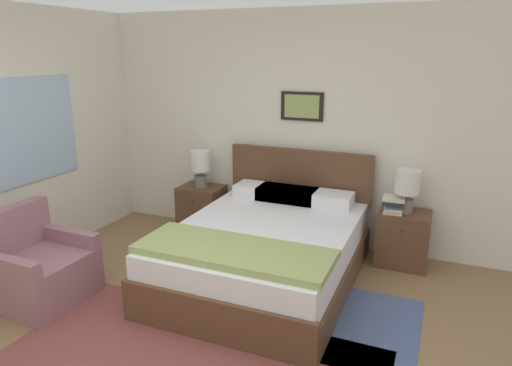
{
  "coord_description": "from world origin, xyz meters",
  "views": [
    {
      "loc": [
        1.65,
        -2.19,
        2.14
      ],
      "look_at": [
        0.11,
        1.47,
        1.0
      ],
      "focal_mm": 32.0,
      "sensor_mm": 36.0,
      "label": 1
    }
  ],
  "objects_px": {
    "bed": "(266,249)",
    "nightstand_by_door": "(403,238)",
    "armchair": "(38,269)",
    "table_lamp_near_window": "(200,165)",
    "table_lamp_by_door": "(407,186)",
    "nightstand_near_window": "(202,209)"
  },
  "relations": [
    {
      "from": "armchair",
      "to": "nightstand_by_door",
      "type": "distance_m",
      "value": 3.52
    },
    {
      "from": "nightstand_by_door",
      "to": "nightstand_near_window",
      "type": "bearing_deg",
      "value": 180.0
    },
    {
      "from": "table_lamp_near_window",
      "to": "table_lamp_by_door",
      "type": "relative_size",
      "value": 1.0
    },
    {
      "from": "bed",
      "to": "nightstand_by_door",
      "type": "relative_size",
      "value": 3.77
    },
    {
      "from": "nightstand_near_window",
      "to": "armchair",
      "type": "bearing_deg",
      "value": -105.93
    },
    {
      "from": "bed",
      "to": "table_lamp_by_door",
      "type": "height_order",
      "value": "bed"
    },
    {
      "from": "table_lamp_near_window",
      "to": "table_lamp_by_door",
      "type": "bearing_deg",
      "value": 0.0
    },
    {
      "from": "table_lamp_by_door",
      "to": "nightstand_by_door",
      "type": "bearing_deg",
      "value": 54.96
    },
    {
      "from": "bed",
      "to": "nightstand_by_door",
      "type": "bearing_deg",
      "value": 35.76
    },
    {
      "from": "table_lamp_by_door",
      "to": "bed",
      "type": "bearing_deg",
      "value": -144.36
    },
    {
      "from": "bed",
      "to": "armchair",
      "type": "bearing_deg",
      "value": -147.35
    },
    {
      "from": "table_lamp_near_window",
      "to": "armchair",
      "type": "bearing_deg",
      "value": -106.02
    },
    {
      "from": "armchair",
      "to": "nightstand_near_window",
      "type": "distance_m",
      "value": 2.05
    },
    {
      "from": "nightstand_by_door",
      "to": "armchair",
      "type": "bearing_deg",
      "value": -146.07
    },
    {
      "from": "armchair",
      "to": "table_lamp_by_door",
      "type": "relative_size",
      "value": 1.87
    },
    {
      "from": "armchair",
      "to": "table_lamp_by_door",
      "type": "distance_m",
      "value": 3.56
    },
    {
      "from": "nightstand_by_door",
      "to": "table_lamp_near_window",
      "type": "distance_m",
      "value": 2.43
    },
    {
      "from": "nightstand_near_window",
      "to": "table_lamp_by_door",
      "type": "relative_size",
      "value": 1.3
    },
    {
      "from": "nightstand_by_door",
      "to": "table_lamp_by_door",
      "type": "bearing_deg",
      "value": -125.04
    },
    {
      "from": "armchair",
      "to": "table_lamp_near_window",
      "type": "bearing_deg",
      "value": 165.09
    },
    {
      "from": "nightstand_near_window",
      "to": "table_lamp_near_window",
      "type": "distance_m",
      "value": 0.56
    },
    {
      "from": "bed",
      "to": "table_lamp_near_window",
      "type": "xyz_separation_m",
      "value": [
        -1.18,
        0.84,
        0.53
      ]
    }
  ]
}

